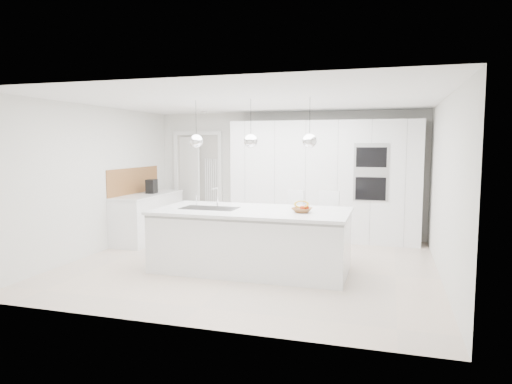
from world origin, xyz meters
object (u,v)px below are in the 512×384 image
(espresso_machine, at_px, (152,186))
(bar_stool_left, at_px, (293,225))
(bar_stool_right, at_px, (328,226))
(fruit_bowl, at_px, (302,210))
(island_base, at_px, (251,242))

(espresso_machine, xyz_separation_m, bar_stool_left, (2.97, -0.68, -0.49))
(espresso_machine, relative_size, bar_stool_right, 0.25)
(fruit_bowl, height_order, bar_stool_right, bar_stool_right)
(bar_stool_left, distance_m, bar_stool_right, 0.56)
(island_base, height_order, bar_stool_left, bar_stool_left)
(espresso_machine, distance_m, bar_stool_right, 3.62)
(island_base, distance_m, fruit_bowl, 0.91)
(espresso_machine, distance_m, bar_stool_left, 3.09)
(island_base, distance_m, espresso_machine, 3.07)
(bar_stool_right, bearing_deg, bar_stool_left, -166.55)
(island_base, height_order, espresso_machine, espresso_machine)
(fruit_bowl, bearing_deg, island_base, 177.55)
(fruit_bowl, xyz_separation_m, bar_stool_left, (-0.32, 0.97, -0.39))
(fruit_bowl, distance_m, bar_stool_left, 1.10)
(island_base, xyz_separation_m, espresso_machine, (-2.53, 1.62, 0.61))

